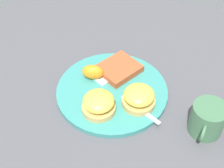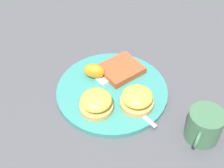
{
  "view_description": "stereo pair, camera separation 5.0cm",
  "coord_description": "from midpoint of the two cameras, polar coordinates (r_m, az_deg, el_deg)",
  "views": [
    {
      "loc": [
        0.53,
        0.24,
        0.63
      ],
      "look_at": [
        0.0,
        0.0,
        0.03
      ],
      "focal_mm": 50.0,
      "sensor_mm": 36.0,
      "label": 1
    },
    {
      "loc": [
        0.51,
        0.29,
        0.63
      ],
      "look_at": [
        0.0,
        0.0,
        0.03
      ],
      "focal_mm": 50.0,
      "sensor_mm": 36.0,
      "label": 2
    }
  ],
  "objects": [
    {
      "name": "ground_plane",
      "position": [
        0.86,
        -1.68,
        -1.64
      ],
      "size": [
        1.1,
        1.1,
        0.0
      ],
      "primitive_type": "plane",
      "color": "#4C4C51"
    },
    {
      "name": "sandwich_benedict_left",
      "position": [
        0.78,
        -4.41,
        -3.58
      ],
      "size": [
        0.09,
        0.09,
        0.05
      ],
      "color": "tan",
      "rests_on": "plate"
    },
    {
      "name": "cup",
      "position": [
        0.77,
        15.25,
        -6.31
      ],
      "size": [
        0.11,
        0.08,
        0.08
      ],
      "color": "#42704C",
      "rests_on": "ground_plane"
    },
    {
      "name": "sandwich_benedict_right",
      "position": [
        0.79,
        3.14,
        -2.49
      ],
      "size": [
        0.09,
        0.09,
        0.05
      ],
      "color": "tan",
      "rests_on": "plate"
    },
    {
      "name": "fork",
      "position": [
        0.83,
        -0.3,
        -1.96
      ],
      "size": [
        0.1,
        0.23,
        0.0
      ],
      "color": "silver",
      "rests_on": "plate"
    },
    {
      "name": "hashbrown_patty",
      "position": [
        0.89,
        -0.38,
        2.76
      ],
      "size": [
        0.14,
        0.13,
        0.02
      ],
      "primitive_type": "cube",
      "rotation": [
        0.0,
        0.0,
        -0.42
      ],
      "color": "#B34F2A",
      "rests_on": "plate"
    },
    {
      "name": "plate",
      "position": [
        0.85,
        -1.69,
        -1.32
      ],
      "size": [
        0.3,
        0.3,
        0.01
      ],
      "primitive_type": "cylinder",
      "color": "teal",
      "rests_on": "ground_plane"
    },
    {
      "name": "orange_wedge",
      "position": [
        0.87,
        -5.19,
        2.14
      ],
      "size": [
        0.05,
        0.07,
        0.04
      ],
      "primitive_type": "ellipsoid",
      "rotation": [
        0.0,
        0.0,
        1.87
      ],
      "color": "orange",
      "rests_on": "plate"
    }
  ]
}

